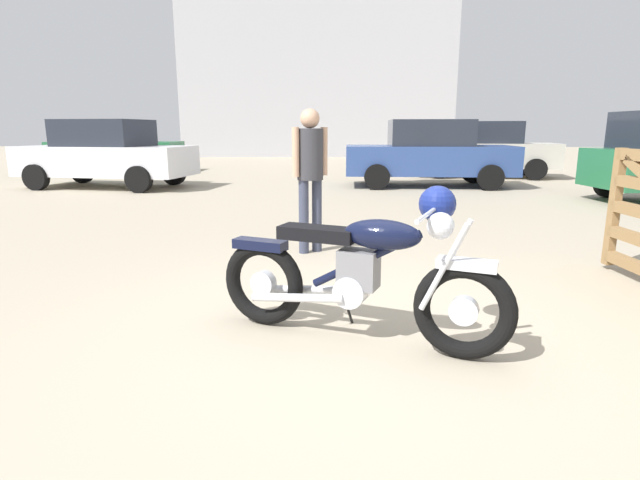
{
  "coord_description": "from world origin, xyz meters",
  "views": [
    {
      "loc": [
        -0.28,
        -3.46,
        1.43
      ],
      "look_at": [
        -0.43,
        0.42,
        0.56
      ],
      "focal_mm": 27.94,
      "sensor_mm": 36.0,
      "label": 1
    }
  ],
  "objects_px": {
    "vintage_motorcycle": "(365,271)",
    "bystander": "(310,166)",
    "dark_sedan_left": "(106,154)",
    "blue_hatchback_right": "(484,149)",
    "white_estate_far": "(117,147)",
    "pale_sedan_back": "(429,153)"
  },
  "relations": [
    {
      "from": "vintage_motorcycle",
      "to": "bystander",
      "type": "relative_size",
      "value": 1.19
    },
    {
      "from": "dark_sedan_left",
      "to": "blue_hatchback_right",
      "type": "relative_size",
      "value": 1.0
    },
    {
      "from": "bystander",
      "to": "blue_hatchback_right",
      "type": "relative_size",
      "value": 0.38
    },
    {
      "from": "white_estate_far",
      "to": "pale_sedan_back",
      "type": "relative_size",
      "value": 1.0
    },
    {
      "from": "pale_sedan_back",
      "to": "blue_hatchback_right",
      "type": "relative_size",
      "value": 0.96
    },
    {
      "from": "bystander",
      "to": "vintage_motorcycle",
      "type": "bearing_deg",
      "value": -22.76
    },
    {
      "from": "bystander",
      "to": "pale_sedan_back",
      "type": "distance_m",
      "value": 7.65
    },
    {
      "from": "white_estate_far",
      "to": "blue_hatchback_right",
      "type": "relative_size",
      "value": 0.96
    },
    {
      "from": "vintage_motorcycle",
      "to": "blue_hatchback_right",
      "type": "relative_size",
      "value": 0.45
    },
    {
      "from": "vintage_motorcycle",
      "to": "pale_sedan_back",
      "type": "relative_size",
      "value": 0.47
    },
    {
      "from": "bystander",
      "to": "white_estate_far",
      "type": "height_order",
      "value": "white_estate_far"
    },
    {
      "from": "vintage_motorcycle",
      "to": "bystander",
      "type": "height_order",
      "value": "bystander"
    },
    {
      "from": "white_estate_far",
      "to": "dark_sedan_left",
      "type": "bearing_deg",
      "value": -70.03
    },
    {
      "from": "vintage_motorcycle",
      "to": "dark_sedan_left",
      "type": "xyz_separation_m",
      "value": [
        -6.0,
        9.12,
        0.34
      ]
    },
    {
      "from": "pale_sedan_back",
      "to": "dark_sedan_left",
      "type": "bearing_deg",
      "value": -174.78
    },
    {
      "from": "dark_sedan_left",
      "to": "blue_hatchback_right",
      "type": "distance_m",
      "value": 10.77
    },
    {
      "from": "vintage_motorcycle",
      "to": "white_estate_far",
      "type": "bearing_deg",
      "value": 140.89
    },
    {
      "from": "bystander",
      "to": "pale_sedan_back",
      "type": "relative_size",
      "value": 0.39
    },
    {
      "from": "bystander",
      "to": "pale_sedan_back",
      "type": "xyz_separation_m",
      "value": [
        2.61,
        7.18,
        -0.18
      ]
    },
    {
      "from": "dark_sedan_left",
      "to": "white_estate_far",
      "type": "distance_m",
      "value": 5.05
    },
    {
      "from": "pale_sedan_back",
      "to": "blue_hatchback_right",
      "type": "bearing_deg",
      "value": 52.71
    },
    {
      "from": "vintage_motorcycle",
      "to": "blue_hatchback_right",
      "type": "xyz_separation_m",
      "value": [
        4.25,
        12.42,
        0.34
      ]
    }
  ]
}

